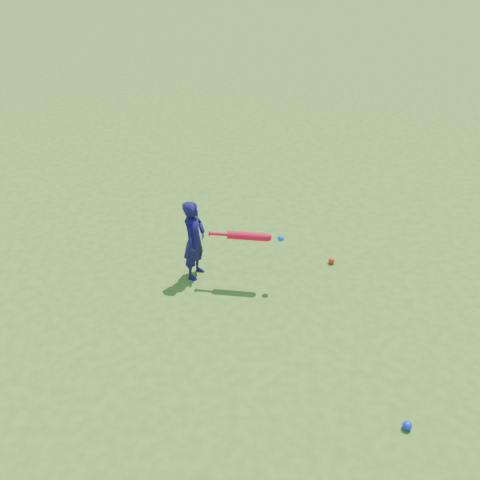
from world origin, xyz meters
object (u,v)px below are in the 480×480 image
Objects in this scene: ground_ball_red at (332,261)px; bat_swing at (251,236)px; child at (194,240)px; ground_ball_blue at (407,425)px.

ground_ball_red is 0.09× the size of bat_swing.
child is 1.17× the size of bat_swing.
ground_ball_blue is (0.28, -2.30, 0.00)m from ground_ball_red.
child is at bearing 175.36° from bat_swing.
child is at bearing -171.81° from ground_ball_red.
ground_ball_blue is 2.37m from bat_swing.
child is 12.43× the size of ground_ball_red.
bat_swing is (-1.23, 1.95, 0.56)m from ground_ball_blue.
bat_swing is at bearing -81.07° from child.
bat_swing is (-0.95, -0.35, 0.56)m from ground_ball_red.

